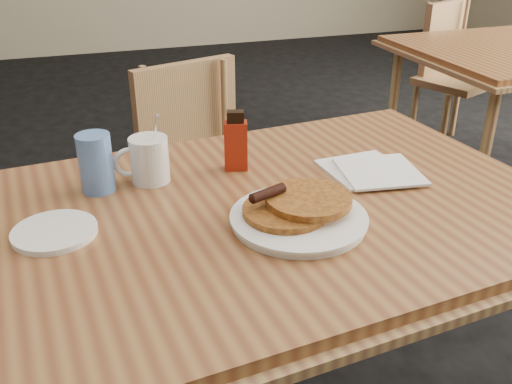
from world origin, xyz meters
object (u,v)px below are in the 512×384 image
at_px(main_table, 265,221).
at_px(blue_tumbler, 96,163).
at_px(coffee_mug, 148,159).
at_px(pancake_plate, 298,214).
at_px(chair_neighbor_far, 449,63).
at_px(syrup_bottle, 236,143).
at_px(chair_main_far, 195,168).

distance_m(main_table, blue_tumbler, 0.39).
bearing_deg(coffee_mug, pancake_plate, -45.43).
relative_size(chair_neighbor_far, blue_tumbler, 6.35).
bearing_deg(blue_tumbler, pancake_plate, -37.45).
bearing_deg(syrup_bottle, coffee_mug, -164.45).
relative_size(syrup_bottle, blue_tumbler, 1.11).
bearing_deg(main_table, pancake_plate, -69.29).
relative_size(chair_neighbor_far, pancake_plate, 3.03).
bearing_deg(chair_neighbor_far, coffee_mug, -163.63).
xyz_separation_m(chair_neighbor_far, pancake_plate, (-1.76, -1.87, 0.27)).
relative_size(main_table, chair_neighbor_far, 1.64).
xyz_separation_m(chair_main_far, syrup_bottle, (-0.02, -0.57, 0.31)).
xyz_separation_m(pancake_plate, blue_tumbler, (-0.36, 0.28, 0.05)).
xyz_separation_m(chair_neighbor_far, syrup_bottle, (-1.80, -1.58, 0.32)).
relative_size(main_table, syrup_bottle, 9.42).
height_order(main_table, pancake_plate, pancake_plate).
bearing_deg(syrup_bottle, main_table, -73.00).
height_order(chair_neighbor_far, blue_tumbler, blue_tumbler).
relative_size(pancake_plate, blue_tumbler, 2.10).
height_order(chair_main_far, syrup_bottle, syrup_bottle).
height_order(main_table, blue_tumbler, blue_tumbler).
bearing_deg(chair_main_far, chair_neighbor_far, 12.02).
bearing_deg(chair_main_far, coffee_mug, -129.77).
relative_size(chair_main_far, coffee_mug, 5.18).
bearing_deg(blue_tumbler, chair_main_far, 59.24).
height_order(coffee_mug, syrup_bottle, coffee_mug).
distance_m(main_table, coffee_mug, 0.30).
height_order(pancake_plate, syrup_bottle, syrup_bottle).
distance_m(coffee_mug, blue_tumbler, 0.12).
relative_size(chair_main_far, blue_tumbler, 6.50).
bearing_deg(main_table, syrup_bottle, 91.31).
height_order(chair_main_far, chair_neighbor_far, chair_main_far).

